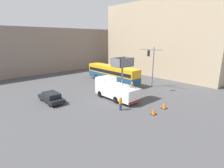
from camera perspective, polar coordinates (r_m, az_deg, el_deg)
The scene contains 11 objects.
ground_plane at distance 24.93m, azimuth 1.67°, elevation -4.95°, with size 120.00×120.00×0.00m, color #424244.
building_backdrop_far at distance 48.99m, azimuth -23.27°, elevation 10.12°, with size 44.00×10.00×10.78m.
building_backdrop_side at distance 43.73m, azimuth 16.58°, elevation 13.89°, with size 10.00×28.00×16.28m.
utility_truck at distance 24.59m, azimuth 1.21°, elevation -1.54°, with size 2.60×6.72×5.95m.
city_bus at distance 33.93m, azimuth 0.16°, elevation 3.69°, with size 2.44×12.14×3.14m.
traffic_light_pole at distance 29.99m, azimuth 12.84°, elevation 7.22°, with size 3.68×3.42×6.91m.
road_worker_near_truck at distance 21.02m, azimuth 2.78°, elevation -6.22°, with size 0.38×0.38×1.80m.
road_worker_directing at distance 27.58m, azimuth 6.51°, elevation -1.17°, with size 0.38×0.38×1.76m.
traffic_cone_near_truck at distance 22.59m, azimuth 16.74°, elevation -6.79°, with size 0.66×0.66×0.75m.
traffic_cone_mid_road at distance 20.63m, azimuth 13.47°, elevation -8.73°, with size 0.63×0.63×0.71m.
parked_car_curbside at distance 24.93m, azimuth -19.22°, elevation -4.10°, with size 1.85×4.60×1.37m.
Camera 1 is at (-16.37, -16.79, 8.47)m, focal length 28.00 mm.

